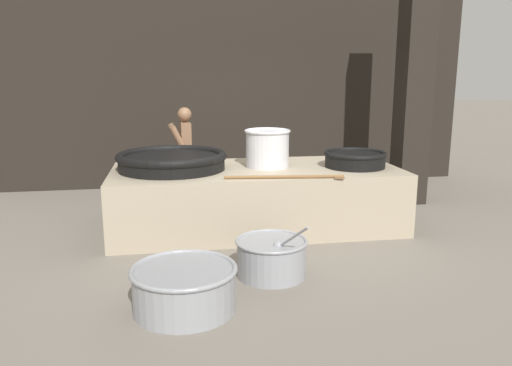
{
  "coord_description": "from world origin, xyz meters",
  "views": [
    {
      "loc": [
        -1.09,
        -6.45,
        2.04
      ],
      "look_at": [
        0.0,
        0.0,
        0.61
      ],
      "focal_mm": 35.0,
      "sensor_mm": 36.0,
      "label": 1
    }
  ],
  "objects_px": {
    "cook": "(185,154)",
    "prep_bowl_meat": "(184,286)",
    "giant_wok_near": "(172,160)",
    "giant_wok_far": "(355,158)",
    "stock_pot": "(267,148)",
    "prep_bowl_vegetables": "(272,256)"
  },
  "relations": [
    {
      "from": "giant_wok_near",
      "to": "prep_bowl_meat",
      "type": "bearing_deg",
      "value": -88.3
    },
    {
      "from": "stock_pot",
      "to": "prep_bowl_meat",
      "type": "bearing_deg",
      "value": -116.73
    },
    {
      "from": "prep_bowl_vegetables",
      "to": "prep_bowl_meat",
      "type": "bearing_deg",
      "value": -145.58
    },
    {
      "from": "giant_wok_near",
      "to": "cook",
      "type": "distance_m",
      "value": 1.2
    },
    {
      "from": "cook",
      "to": "prep_bowl_vegetables",
      "type": "distance_m",
      "value": 3.11
    },
    {
      "from": "giant_wok_far",
      "to": "cook",
      "type": "relative_size",
      "value": 0.54
    },
    {
      "from": "stock_pot",
      "to": "prep_bowl_meat",
      "type": "distance_m",
      "value": 2.8
    },
    {
      "from": "giant_wok_far",
      "to": "prep_bowl_meat",
      "type": "height_order",
      "value": "giant_wok_far"
    },
    {
      "from": "prep_bowl_vegetables",
      "to": "giant_wok_far",
      "type": "bearing_deg",
      "value": 46.84
    },
    {
      "from": "giant_wok_near",
      "to": "prep_bowl_meat",
      "type": "height_order",
      "value": "giant_wok_near"
    },
    {
      "from": "giant_wok_far",
      "to": "giant_wok_near",
      "type": "bearing_deg",
      "value": 174.8
    },
    {
      "from": "stock_pot",
      "to": "prep_bowl_vegetables",
      "type": "bearing_deg",
      "value": -99.39
    },
    {
      "from": "giant_wok_near",
      "to": "cook",
      "type": "bearing_deg",
      "value": 80.18
    },
    {
      "from": "cook",
      "to": "stock_pot",
      "type": "bearing_deg",
      "value": 128.28
    },
    {
      "from": "cook",
      "to": "giant_wok_far",
      "type": "bearing_deg",
      "value": 144.29
    },
    {
      "from": "giant_wok_far",
      "to": "cook",
      "type": "bearing_deg",
      "value": 147.99
    },
    {
      "from": "cook",
      "to": "prep_bowl_meat",
      "type": "bearing_deg",
      "value": 84.19
    },
    {
      "from": "stock_pot",
      "to": "prep_bowl_meat",
      "type": "xyz_separation_m",
      "value": [
        -1.2,
        -2.38,
        -0.86
      ]
    },
    {
      "from": "giant_wok_near",
      "to": "giant_wok_far",
      "type": "distance_m",
      "value": 2.44
    },
    {
      "from": "stock_pot",
      "to": "prep_bowl_meat",
      "type": "height_order",
      "value": "stock_pot"
    },
    {
      "from": "prep_bowl_vegetables",
      "to": "prep_bowl_meat",
      "type": "distance_m",
      "value": 1.1
    },
    {
      "from": "stock_pot",
      "to": "prep_bowl_vegetables",
      "type": "distance_m",
      "value": 1.98
    }
  ]
}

